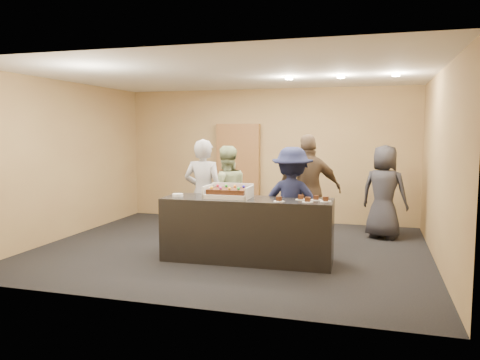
# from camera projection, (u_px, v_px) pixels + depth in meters

# --- Properties ---
(room) EXTENTS (6.04, 6.00, 2.70)m
(room) POSITION_uv_depth(u_px,v_px,m) (231.00, 163.00, 7.24)
(room) COLOR black
(room) RESTS_ON ground
(serving_counter) EXTENTS (2.42, 0.79, 0.90)m
(serving_counter) POSITION_uv_depth(u_px,v_px,m) (247.00, 230.00, 6.64)
(serving_counter) COLOR black
(serving_counter) RESTS_ON floor
(storage_cabinet) EXTENTS (0.91, 0.15, 1.99)m
(storage_cabinet) POSITION_uv_depth(u_px,v_px,m) (238.00, 172.00, 9.74)
(storage_cabinet) COLOR brown
(storage_cabinet) RESTS_ON floor
(cake_box) EXTENTS (0.64, 0.44, 0.19)m
(cake_box) POSITION_uv_depth(u_px,v_px,m) (229.00, 194.00, 6.69)
(cake_box) COLOR white
(cake_box) RESTS_ON serving_counter
(sheet_cake) EXTENTS (0.55, 0.38, 0.11)m
(sheet_cake) POSITION_uv_depth(u_px,v_px,m) (228.00, 191.00, 6.66)
(sheet_cake) COLOR #39170D
(sheet_cake) RESTS_ON cake_box
(plate_stack) EXTENTS (0.16, 0.16, 0.04)m
(plate_stack) POSITION_uv_depth(u_px,v_px,m) (178.00, 195.00, 6.80)
(plate_stack) COLOR white
(plate_stack) RESTS_ON serving_counter
(slice_a) EXTENTS (0.15, 0.15, 0.07)m
(slice_a) POSITION_uv_depth(u_px,v_px,m) (279.00, 200.00, 6.30)
(slice_a) COLOR white
(slice_a) RESTS_ON serving_counter
(slice_b) EXTENTS (0.15, 0.15, 0.07)m
(slice_b) POSITION_uv_depth(u_px,v_px,m) (301.00, 198.00, 6.46)
(slice_b) COLOR white
(slice_b) RESTS_ON serving_counter
(slice_c) EXTENTS (0.15, 0.15, 0.07)m
(slice_c) POSITION_uv_depth(u_px,v_px,m) (308.00, 200.00, 6.25)
(slice_c) COLOR white
(slice_c) RESTS_ON serving_counter
(slice_d) EXTENTS (0.15, 0.15, 0.07)m
(slice_d) POSITION_uv_depth(u_px,v_px,m) (316.00, 198.00, 6.43)
(slice_d) COLOR white
(slice_d) RESTS_ON serving_counter
(slice_e) EXTENTS (0.15, 0.15, 0.07)m
(slice_e) POSITION_uv_depth(u_px,v_px,m) (326.00, 200.00, 6.30)
(slice_e) COLOR white
(slice_e) RESTS_ON serving_counter
(person_server_grey) EXTENTS (0.64, 0.43, 1.72)m
(person_server_grey) POSITION_uv_depth(u_px,v_px,m) (203.00, 194.00, 7.34)
(person_server_grey) COLOR #A2A1A7
(person_server_grey) RESTS_ON floor
(person_sage_man) EXTENTS (0.97, 0.90, 1.60)m
(person_sage_man) POSITION_uv_depth(u_px,v_px,m) (226.00, 193.00, 7.86)
(person_sage_man) COLOR #9CAC78
(person_sage_man) RESTS_ON floor
(person_navy_man) EXTENTS (1.05, 0.62, 1.62)m
(person_navy_man) POSITION_uv_depth(u_px,v_px,m) (292.00, 202.00, 6.88)
(person_navy_man) COLOR #161A3A
(person_navy_man) RESTS_ON floor
(person_brown_extra) EXTENTS (1.14, 0.78, 1.80)m
(person_brown_extra) POSITION_uv_depth(u_px,v_px,m) (309.00, 190.00, 7.49)
(person_brown_extra) COLOR brown
(person_brown_extra) RESTS_ON floor
(person_dark_suit) EXTENTS (0.91, 0.74, 1.61)m
(person_dark_suit) POSITION_uv_depth(u_px,v_px,m) (384.00, 192.00, 8.02)
(person_dark_suit) COLOR #28272C
(person_dark_suit) RESTS_ON floor
(ceiling_spotlights) EXTENTS (1.72, 0.12, 0.03)m
(ceiling_spotlights) POSITION_uv_depth(u_px,v_px,m) (341.00, 77.00, 7.13)
(ceiling_spotlights) COLOR #FFEAC6
(ceiling_spotlights) RESTS_ON ceiling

